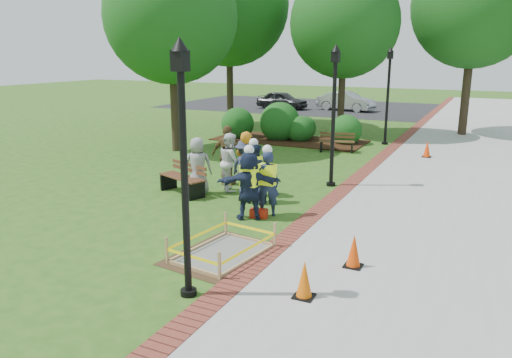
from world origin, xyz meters
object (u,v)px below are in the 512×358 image
at_px(wet_concrete_pad, 223,244).
at_px(hivis_worker_b, 267,181).
at_px(bench_near, 182,184).
at_px(hivis_worker_a, 249,183).
at_px(hivis_worker_c, 254,171).
at_px(lamp_near, 184,153).
at_px(cone_front, 304,280).

relative_size(wet_concrete_pad, hivis_worker_b, 1.38).
distance_m(bench_near, hivis_worker_a, 3.05).
xyz_separation_m(wet_concrete_pad, hivis_worker_b, (-0.26, 2.73, 0.67)).
bearing_deg(hivis_worker_c, lamp_near, -75.53).
relative_size(cone_front, hivis_worker_c, 0.38).
bearing_deg(hivis_worker_a, bench_near, 157.39).
xyz_separation_m(wet_concrete_pad, hivis_worker_c, (-1.07, 3.60, 0.66)).
relative_size(wet_concrete_pad, lamp_near, 0.59).
distance_m(bench_near, hivis_worker_b, 3.20).
height_order(cone_front, lamp_near, lamp_near).
xyz_separation_m(bench_near, hivis_worker_b, (3.05, -0.73, 0.62)).
xyz_separation_m(bench_near, hivis_worker_a, (2.76, -1.15, 0.64)).
xyz_separation_m(cone_front, hivis_worker_c, (-3.20, 4.61, 0.57)).
height_order(cone_front, hivis_worker_a, hivis_worker_a).
height_order(cone_front, hivis_worker_c, hivis_worker_c).
xyz_separation_m(bench_near, lamp_near, (3.63, -5.21, 2.20)).
xyz_separation_m(hivis_worker_b, hivis_worker_c, (-0.81, 0.88, -0.01)).
bearing_deg(cone_front, wet_concrete_pad, 154.71).
distance_m(lamp_near, hivis_worker_c, 5.76).
bearing_deg(hivis_worker_a, lamp_near, -77.91).
distance_m(bench_near, cone_front, 7.04).
relative_size(bench_near, hivis_worker_a, 0.93).
bearing_deg(hivis_worker_b, wet_concrete_pad, -84.53).
xyz_separation_m(bench_near, cone_front, (5.44, -4.46, 0.04)).
relative_size(wet_concrete_pad, bench_near, 1.45).
relative_size(hivis_worker_a, hivis_worker_c, 1.04).
xyz_separation_m(lamp_near, hivis_worker_a, (-0.87, 4.06, -1.55)).
bearing_deg(hivis_worker_b, lamp_near, -82.67).
xyz_separation_m(wet_concrete_pad, hivis_worker_a, (-0.55, 2.30, 0.69)).
bearing_deg(hivis_worker_b, hivis_worker_a, -124.92).
bearing_deg(lamp_near, bench_near, 124.83).
bearing_deg(cone_front, bench_near, 140.67).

